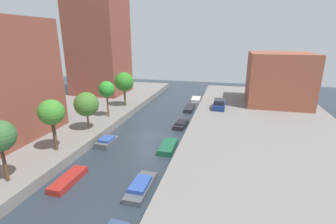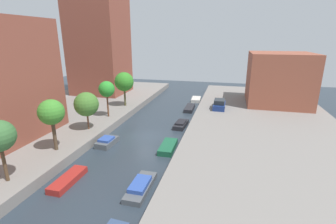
{
  "view_description": "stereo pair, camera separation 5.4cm",
  "coord_description": "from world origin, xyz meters",
  "px_view_note": "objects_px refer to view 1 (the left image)",
  "views": [
    {
      "loc": [
        9.85,
        -27.54,
        12.22
      ],
      "look_at": [
        1.49,
        5.65,
        1.74
      ],
      "focal_mm": 26.3,
      "sensor_mm": 36.0,
      "label": 1
    },
    {
      "loc": [
        9.9,
        -27.53,
        12.22
      ],
      "look_at": [
        1.49,
        5.65,
        1.74
      ],
      "focal_mm": 26.3,
      "sensor_mm": 36.0,
      "label": 2
    }
  ],
  "objects_px": {
    "moored_boat_left_2": "(107,142)",
    "moored_boat_right_2": "(168,147)",
    "apartment_tower_far": "(98,33)",
    "street_tree_2": "(86,104)",
    "street_tree_3": "(107,89)",
    "moored_boat_left_1": "(68,180)",
    "street_tree_1": "(51,113)",
    "moored_boat_right_1": "(141,186)",
    "moored_boat_right_4": "(190,108)",
    "moored_boat_right_5": "(196,99)",
    "street_tree_4": "(124,82)",
    "moored_boat_right_3": "(181,124)",
    "low_block_right": "(278,79)",
    "parked_car": "(219,104)"
  },
  "relations": [
    {
      "from": "moored_boat_left_1",
      "to": "moored_boat_right_5",
      "type": "xyz_separation_m",
      "value": [
        6.83,
        31.34,
        0.02
      ]
    },
    {
      "from": "street_tree_3",
      "to": "moored_boat_left_1",
      "type": "relative_size",
      "value": 1.28
    },
    {
      "from": "apartment_tower_far",
      "to": "low_block_right",
      "type": "distance_m",
      "value": 34.86
    },
    {
      "from": "moored_boat_right_4",
      "to": "moored_boat_right_2",
      "type": "bearing_deg",
      "value": -89.2
    },
    {
      "from": "street_tree_1",
      "to": "moored_boat_right_1",
      "type": "height_order",
      "value": "street_tree_1"
    },
    {
      "from": "moored_boat_right_4",
      "to": "moored_boat_right_3",
      "type": "bearing_deg",
      "value": -88.69
    },
    {
      "from": "moored_boat_left_2",
      "to": "moored_boat_right_1",
      "type": "height_order",
      "value": "moored_boat_left_2"
    },
    {
      "from": "moored_boat_right_2",
      "to": "moored_boat_right_5",
      "type": "xyz_separation_m",
      "value": [
        -0.0,
        22.75,
        -0.0
      ]
    },
    {
      "from": "street_tree_1",
      "to": "moored_boat_left_2",
      "type": "xyz_separation_m",
      "value": [
        3.46,
        4.3,
        -4.61
      ]
    },
    {
      "from": "apartment_tower_far",
      "to": "moored_boat_right_3",
      "type": "distance_m",
      "value": 27.13
    },
    {
      "from": "street_tree_1",
      "to": "moored_boat_right_3",
      "type": "distance_m",
      "value": 17.08
    },
    {
      "from": "apartment_tower_far",
      "to": "moored_boat_right_4",
      "type": "relative_size",
      "value": 5.3
    },
    {
      "from": "moored_boat_right_2",
      "to": "moored_boat_right_1",
      "type": "bearing_deg",
      "value": -92.16
    },
    {
      "from": "low_block_right",
      "to": "moored_boat_right_5",
      "type": "height_order",
      "value": "low_block_right"
    },
    {
      "from": "apartment_tower_far",
      "to": "moored_boat_right_1",
      "type": "distance_m",
      "value": 37.46
    },
    {
      "from": "moored_boat_left_2",
      "to": "moored_boat_right_1",
      "type": "distance_m",
      "value": 10.2
    },
    {
      "from": "street_tree_2",
      "to": "moored_boat_right_1",
      "type": "distance_m",
      "value": 14.52
    },
    {
      "from": "street_tree_3",
      "to": "moored_boat_left_2",
      "type": "distance_m",
      "value": 9.26
    },
    {
      "from": "moored_boat_right_2",
      "to": "moored_boat_right_4",
      "type": "height_order",
      "value": "moored_boat_right_2"
    },
    {
      "from": "moored_boat_right_1",
      "to": "moored_boat_right_2",
      "type": "distance_m",
      "value": 8.07
    },
    {
      "from": "apartment_tower_far",
      "to": "street_tree_2",
      "type": "xyz_separation_m",
      "value": [
        8.92,
        -20.15,
        -8.75
      ]
    },
    {
      "from": "street_tree_3",
      "to": "street_tree_4",
      "type": "xyz_separation_m",
      "value": [
        -0.0,
        6.08,
        0.05
      ]
    },
    {
      "from": "moored_boat_right_1",
      "to": "moored_boat_right_3",
      "type": "distance_m",
      "value": 15.64
    },
    {
      "from": "moored_boat_left_1",
      "to": "street_tree_3",
      "type": "bearing_deg",
      "value": 104.36
    },
    {
      "from": "moored_boat_left_1",
      "to": "moored_boat_right_2",
      "type": "relative_size",
      "value": 1.04
    },
    {
      "from": "apartment_tower_far",
      "to": "street_tree_1",
      "type": "height_order",
      "value": "apartment_tower_far"
    },
    {
      "from": "street_tree_2",
      "to": "moored_boat_right_4",
      "type": "bearing_deg",
      "value": 55.02
    },
    {
      "from": "apartment_tower_far",
      "to": "street_tree_2",
      "type": "relative_size",
      "value": 5.04
    },
    {
      "from": "moored_boat_left_1",
      "to": "moored_boat_left_2",
      "type": "height_order",
      "value": "moored_boat_left_2"
    },
    {
      "from": "apartment_tower_far",
      "to": "parked_car",
      "type": "relative_size",
      "value": 5.52
    },
    {
      "from": "street_tree_1",
      "to": "moored_boat_left_1",
      "type": "relative_size",
      "value": 1.32
    },
    {
      "from": "street_tree_2",
      "to": "moored_boat_right_4",
      "type": "distance_m",
      "value": 18.73
    },
    {
      "from": "moored_boat_left_1",
      "to": "moored_boat_right_3",
      "type": "distance_m",
      "value": 17.54
    },
    {
      "from": "moored_boat_left_1",
      "to": "moored_boat_right_3",
      "type": "relative_size",
      "value": 1.08
    },
    {
      "from": "parked_car",
      "to": "moored_boat_right_5",
      "type": "height_order",
      "value": "parked_car"
    },
    {
      "from": "street_tree_3",
      "to": "moored_boat_right_3",
      "type": "bearing_deg",
      "value": 5.07
    },
    {
      "from": "low_block_right",
      "to": "moored_boat_left_2",
      "type": "xyz_separation_m",
      "value": [
        -21.62,
        -21.36,
        -4.95
      ]
    },
    {
      "from": "moored_boat_left_1",
      "to": "moored_boat_right_2",
      "type": "xyz_separation_m",
      "value": [
        6.83,
        8.59,
        0.02
      ]
    },
    {
      "from": "moored_boat_left_2",
      "to": "moored_boat_right_2",
      "type": "bearing_deg",
      "value": 4.77
    },
    {
      "from": "street_tree_4",
      "to": "parked_car",
      "type": "height_order",
      "value": "street_tree_4"
    },
    {
      "from": "low_block_right",
      "to": "moored_boat_right_4",
      "type": "xyz_separation_m",
      "value": [
        -14.58,
        -4.49,
        -5.06
      ]
    },
    {
      "from": "street_tree_4",
      "to": "moored_boat_right_3",
      "type": "height_order",
      "value": "street_tree_4"
    },
    {
      "from": "moored_boat_right_2",
      "to": "street_tree_2",
      "type": "bearing_deg",
      "value": 173.3
    },
    {
      "from": "street_tree_2",
      "to": "moored_boat_right_2",
      "type": "height_order",
      "value": "street_tree_2"
    },
    {
      "from": "apartment_tower_far",
      "to": "moored_boat_right_1",
      "type": "relative_size",
      "value": 5.44
    },
    {
      "from": "apartment_tower_far",
      "to": "parked_car",
      "type": "distance_m",
      "value": 27.77
    },
    {
      "from": "low_block_right",
      "to": "moored_boat_right_5",
      "type": "xyz_separation_m",
      "value": [
        -14.36,
        2.0,
        -5.05
      ]
    },
    {
      "from": "moored_boat_right_5",
      "to": "street_tree_1",
      "type": "bearing_deg",
      "value": -111.19
    },
    {
      "from": "street_tree_2",
      "to": "moored_boat_right_5",
      "type": "bearing_deg",
      "value": 63.48
    },
    {
      "from": "street_tree_4",
      "to": "moored_boat_right_1",
      "type": "distance_m",
      "value": 23.71
    }
  ]
}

